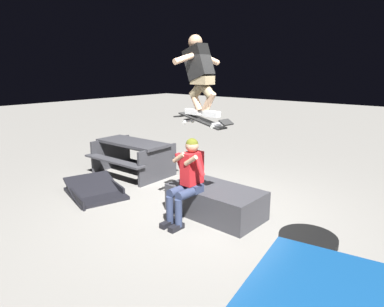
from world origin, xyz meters
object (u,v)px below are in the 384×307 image
Objects in this scene: person_sitting_on_ledge at (187,177)px; kicker_ramp at (95,192)px; ledge_box_main at (216,201)px; skateboard at (202,121)px; picnic_table_back at (133,152)px; trash_bin at (304,286)px; skater_airborne at (199,72)px.

kicker_ramp is (2.05, 0.26, -0.66)m from person_sitting_on_ledge.
person_sitting_on_ledge reaches higher than ledge_box_main.
picnic_table_back is (2.69, -0.96, -1.08)m from skateboard.
kicker_ramp is 1.44× the size of trash_bin.
skateboard is 0.69m from skater_airborne.
trash_bin is (-2.11, 1.24, -1.10)m from skateboard.
person_sitting_on_ledge is 0.75× the size of picnic_table_back.
person_sitting_on_ledge is at bearing 36.52° from skateboard.
trash_bin is at bearing 149.42° from skateboard.
ledge_box_main is at bearing -162.45° from kicker_ramp.
picnic_table_back is 1.82× the size of trash_bin.
skateboard is 0.92× the size of skater_airborne.
kicker_ramp is at bearing 10.21° from skater_airborne.
person_sitting_on_ledge reaches higher than trash_bin.
skateboard is at bearing -143.48° from person_sitting_on_ledge.
kicker_ramp is at bearing 17.55° from ledge_box_main.
trash_bin is (-2.16, 1.25, -1.79)m from skater_airborne.
ledge_box_main is 1.39m from skateboard.
person_sitting_on_ledge is at bearing -172.85° from kicker_ramp.
skater_airborne is at bearing -131.19° from person_sitting_on_ledge.
person_sitting_on_ledge reaches higher than kicker_ramp.
skateboard is 3.05m from picnic_table_back.
skater_airborne is 1.18× the size of trash_bin.
ledge_box_main is 0.87× the size of picnic_table_back.
picnic_table_back is at bearing -19.52° from skateboard.
trash_bin reaches higher than ledge_box_main.
picnic_table_back reaches higher than kicker_ramp.
skateboard reaches higher than picnic_table_back.
trash_bin is at bearing 153.91° from person_sitting_on_ledge.
skateboard reaches higher than person_sitting_on_ledge.
skater_airborne is at bearing -30.02° from trash_bin.
picnic_table_back is (2.73, -0.63, 0.27)m from ledge_box_main.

